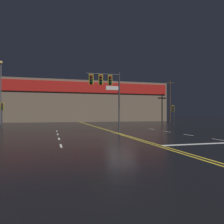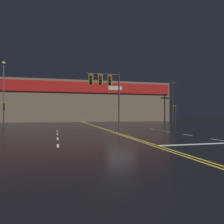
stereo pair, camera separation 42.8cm
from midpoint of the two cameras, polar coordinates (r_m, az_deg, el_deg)
ground_plane at (r=19.20m, az=3.05°, el=-5.92°), size 200.00×200.00×0.00m
road_markings at (r=18.23m, az=7.82°, el=-6.19°), size 16.07×60.00×0.01m
traffic_signal_median at (r=20.95m, az=-1.19°, el=7.07°), size 3.28×0.36×5.85m
traffic_signal_corner_northwest at (r=31.20m, az=-26.04°, el=0.63°), size 0.42×0.36×3.25m
traffic_signal_corner_northeast at (r=34.12m, az=16.46°, el=0.29°), size 0.42×0.36×3.07m
streetlight_near_left at (r=42.27m, az=-26.19°, el=6.37°), size 0.56×0.56×10.85m
building_backdrop at (r=52.98m, az=-8.12°, el=2.61°), size 42.03×10.23×9.21m
utility_pole_row at (r=45.76m, az=-7.79°, el=3.58°), size 44.22×0.26×9.68m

